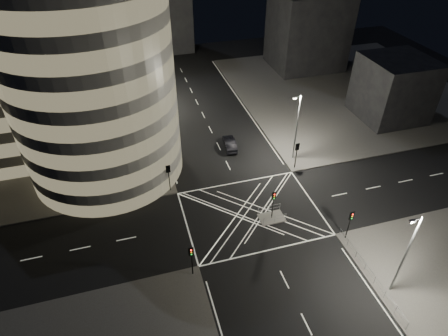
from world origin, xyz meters
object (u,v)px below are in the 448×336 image
object	(u,v)px
street_lamp_left_near	(155,135)
street_lamp_right_near	(405,253)
traffic_signal_nr	(350,220)
sedan	(230,144)
traffic_signal_fl	(169,173)
traffic_signal_island	(273,200)
traffic_signal_nl	(191,256)
traffic_signal_fr	(297,151)
central_island	(272,218)
street_lamp_right_far	(297,126)
street_lamp_left_far	(141,80)

from	to	relation	value
street_lamp_left_near	street_lamp_right_near	world-z (taller)	same
traffic_signal_nr	sedan	bearing A→B (deg)	109.19
traffic_signal_fl	traffic_signal_island	size ratio (longest dim) A/B	1.00
traffic_signal_nl	traffic_signal_fr	size ratio (longest dim) A/B	1.00
street_lamp_left_near	sedan	xyz separation A→B (m)	(10.94, 2.18, -4.78)
central_island	traffic_signal_fl	xyz separation A→B (m)	(-10.80, 8.30, 2.84)
traffic_signal_island	street_lamp_right_far	bearing A→B (deg)	54.70
street_lamp_left_near	sedan	world-z (taller)	street_lamp_left_near
central_island	traffic_signal_nr	size ratio (longest dim) A/B	0.75
central_island	traffic_signal_island	bearing A→B (deg)	0.00
street_lamp_left_near	street_lamp_right_near	bearing A→B (deg)	-54.03
traffic_signal_nl	traffic_signal_nr	world-z (taller)	same
traffic_signal_fl	traffic_signal_island	world-z (taller)	same
street_lamp_left_far	street_lamp_right_far	size ratio (longest dim) A/B	1.00
central_island	street_lamp_right_far	distance (m)	13.98
traffic_signal_fl	traffic_signal_nl	distance (m)	13.60
traffic_signal_nr	sedan	size ratio (longest dim) A/B	0.87
sedan	traffic_signal_island	bearing A→B (deg)	98.07
traffic_signal_nl	street_lamp_right_far	xyz separation A→B (m)	(18.24, 15.80, 2.63)
street_lamp_left_far	street_lamp_left_near	bearing A→B (deg)	-90.00
central_island	sedan	bearing A→B (deg)	91.83
central_island	traffic_signal_fl	world-z (taller)	traffic_signal_fl
traffic_signal_fl	street_lamp_left_far	bearing A→B (deg)	91.57
traffic_signal_nr	street_lamp_right_far	distance (m)	16.03
traffic_signal_fr	street_lamp_right_near	size ratio (longest dim) A/B	0.40
street_lamp_right_far	street_lamp_right_near	bearing A→B (deg)	-90.00
traffic_signal_fl	street_lamp_left_far	distance (m)	23.36
central_island	traffic_signal_nr	xyz separation A→B (m)	(6.80, -5.30, 2.84)
traffic_signal_nr	sedan	distance (m)	22.32
traffic_signal_fr	street_lamp_right_near	world-z (taller)	street_lamp_right_near
traffic_signal_nl	traffic_signal_nr	size ratio (longest dim) A/B	1.00
traffic_signal_fr	street_lamp_right_near	xyz separation A→B (m)	(0.64, -20.80, 2.63)
traffic_signal_nr	street_lamp_right_near	world-z (taller)	street_lamp_right_near
traffic_signal_island	traffic_signal_fl	bearing A→B (deg)	142.46
street_lamp_left_far	street_lamp_right_near	bearing A→B (deg)	-66.79
traffic_signal_nl	street_lamp_left_near	size ratio (longest dim) A/B	0.40
street_lamp_left_far	traffic_signal_nr	bearing A→B (deg)	-63.64
street_lamp_right_far	sedan	size ratio (longest dim) A/B	2.17
traffic_signal_nr	street_lamp_left_far	world-z (taller)	street_lamp_left_far
street_lamp_right_far	sedan	xyz separation A→B (m)	(-7.94, 5.18, -4.78)
traffic_signal_fr	sedan	xyz separation A→B (m)	(-7.30, 7.38, -2.16)
traffic_signal_nr	traffic_signal_fr	bearing A→B (deg)	90.00
traffic_signal_fl	sedan	distance (m)	12.85
central_island	traffic_signal_island	distance (m)	2.84
traffic_signal_island	street_lamp_right_near	distance (m)	14.78
sedan	traffic_signal_fr	bearing A→B (deg)	140.93
street_lamp_left_near	traffic_signal_nr	bearing A→B (deg)	-45.87
street_lamp_right_far	traffic_signal_fl	bearing A→B (deg)	-173.12
central_island	traffic_signal_fr	xyz separation A→B (m)	(6.80, 8.30, 2.84)
traffic_signal_nr	traffic_signal_island	world-z (taller)	same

